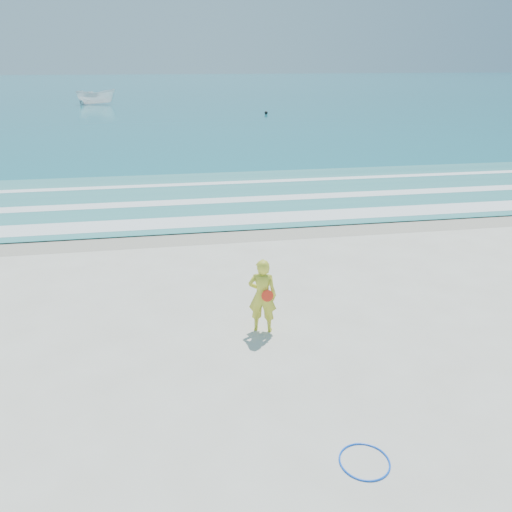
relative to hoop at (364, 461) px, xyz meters
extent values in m
plane|color=silver|center=(-1.26, 2.51, -0.01)|extent=(400.00, 400.00, 0.00)
cube|color=#B2A893|center=(-1.26, 11.51, -0.01)|extent=(400.00, 2.40, 0.00)
cube|color=#19727F|center=(-1.26, 107.51, 0.01)|extent=(400.00, 190.00, 0.04)
cube|color=#59B7AD|center=(-1.26, 16.51, 0.03)|extent=(400.00, 10.00, 0.01)
cube|color=white|center=(-1.26, 12.81, 0.04)|extent=(400.00, 1.40, 0.01)
cube|color=white|center=(-1.26, 15.71, 0.04)|extent=(400.00, 0.90, 0.01)
cube|color=white|center=(-1.26, 19.01, 0.04)|extent=(400.00, 0.60, 0.01)
torus|color=blue|center=(0.00, 0.00, 0.00)|extent=(1.00, 1.00, 0.03)
imported|color=white|center=(-12.10, 67.36, 1.03)|extent=(5.31, 2.31, 2.00)
sphere|color=black|center=(8.17, 51.01, 0.21)|extent=(0.37, 0.37, 0.37)
imported|color=gold|center=(-0.85, 4.33, 0.88)|extent=(0.75, 0.60, 1.79)
cylinder|color=#FF2D16|center=(-0.77, 4.15, 0.96)|extent=(0.27, 0.08, 0.27)
camera|label=1|loc=(-2.73, -5.73, 5.93)|focal=35.00mm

